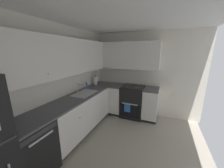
% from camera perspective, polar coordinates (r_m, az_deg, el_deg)
% --- Properties ---
extents(ground_plane, '(3.92, 3.01, 0.02)m').
position_cam_1_polar(ground_plane, '(2.66, 4.77, -30.72)').
color(ground_plane, '#A89E8E').
extents(wall_back, '(4.02, 0.05, 2.43)m').
position_cam_1_polar(wall_back, '(2.84, -25.43, -0.57)').
color(wall_back, silver).
rests_on(wall_back, ground_plane).
extents(wall_right, '(0.05, 3.11, 2.43)m').
position_cam_1_polar(wall_right, '(3.89, 14.37, 4.01)').
color(wall_right, silver).
rests_on(wall_right, ground_plane).
extents(ceiling, '(4.02, 3.11, 0.05)m').
position_cam_1_polar(ceiling, '(1.98, 6.47, 31.29)').
color(ceiling, white).
extents(dishwasher, '(0.60, 0.63, 0.87)m').
position_cam_1_polar(dishwasher, '(2.48, -33.08, -23.80)').
color(dishwasher, black).
rests_on(dishwasher, ground_plane).
extents(lower_cabinets_back, '(1.87, 0.62, 0.87)m').
position_cam_1_polar(lower_cabinets_back, '(3.18, -14.13, -13.01)').
color(lower_cabinets_back, silver).
rests_on(lower_cabinets_back, ground_plane).
extents(countertop_back, '(3.08, 0.60, 0.03)m').
position_cam_1_polar(countertop_back, '(3.00, -14.62, -5.40)').
color(countertop_back, '#4C4C51').
rests_on(countertop_back, lower_cabinets_back).
extents(lower_cabinets_right, '(0.62, 1.36, 0.87)m').
position_cam_1_polar(lower_cabinets_right, '(3.83, 9.89, -8.01)').
color(lower_cabinets_right, silver).
rests_on(lower_cabinets_right, ground_plane).
extents(countertop_right, '(0.60, 1.36, 0.03)m').
position_cam_1_polar(countertop_right, '(3.68, 10.17, -1.55)').
color(countertop_right, '#4C4C51').
rests_on(countertop_right, lower_cabinets_right).
extents(oven_range, '(0.68, 0.62, 1.05)m').
position_cam_1_polar(oven_range, '(3.84, 9.26, -7.55)').
color(oven_range, black).
rests_on(oven_range, ground_plane).
extents(upper_cabinets_back, '(2.76, 0.34, 0.75)m').
position_cam_1_polar(upper_cabinets_back, '(2.81, -20.08, 11.31)').
color(upper_cabinets_back, silver).
extents(upper_cabinets_right, '(0.32, 1.91, 0.75)m').
position_cam_1_polar(upper_cabinets_right, '(3.77, 5.99, 12.57)').
color(upper_cabinets_right, silver).
extents(sink, '(0.61, 0.40, 0.10)m').
position_cam_1_polar(sink, '(3.14, -12.07, -4.84)').
color(sink, '#B7B7BC').
rests_on(sink, countertop_back).
extents(faucet, '(0.07, 0.16, 0.22)m').
position_cam_1_polar(faucet, '(3.21, -15.23, -1.41)').
color(faucet, silver).
rests_on(faucet, countertop_back).
extents(soap_bottle, '(0.05, 0.05, 0.18)m').
position_cam_1_polar(soap_bottle, '(3.52, -11.40, -0.72)').
color(soap_bottle, '#3F72BF').
rests_on(soap_bottle, countertop_back).
extents(paper_towel_roll, '(0.11, 0.11, 0.31)m').
position_cam_1_polar(paper_towel_roll, '(3.88, -7.41, 1.51)').
color(paper_towel_roll, white).
rests_on(paper_towel_roll, countertop_back).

